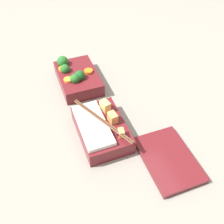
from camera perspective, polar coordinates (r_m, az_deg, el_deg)
name	(u,v)px	position (r m, az deg, el deg)	size (l,w,h in m)	color
ground_plane	(89,106)	(0.83, -5.08, 1.42)	(3.00, 3.00, 0.00)	gray
bento_tray_vegetable	(76,77)	(0.90, -7.85, 7.47)	(0.19, 0.13, 0.07)	maroon
bento_tray_rice	(102,128)	(0.72, -2.30, -3.53)	(0.21, 0.13, 0.07)	maroon
bento_lid	(168,159)	(0.70, 12.17, -9.97)	(0.18, 0.12, 0.01)	maroon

